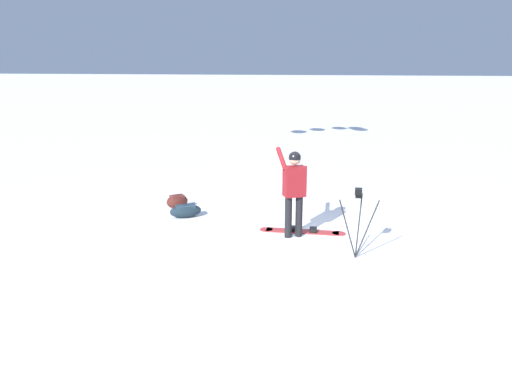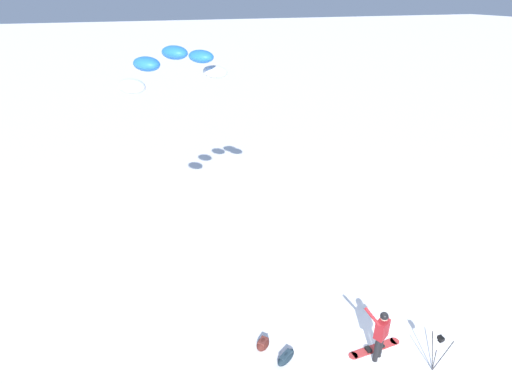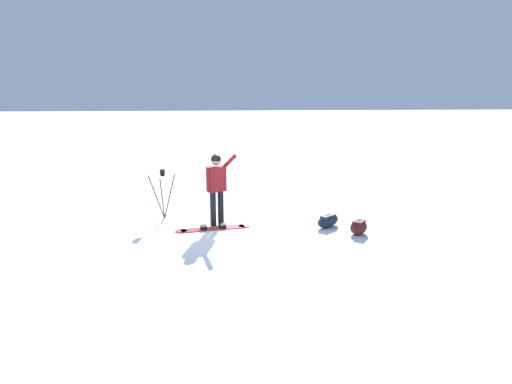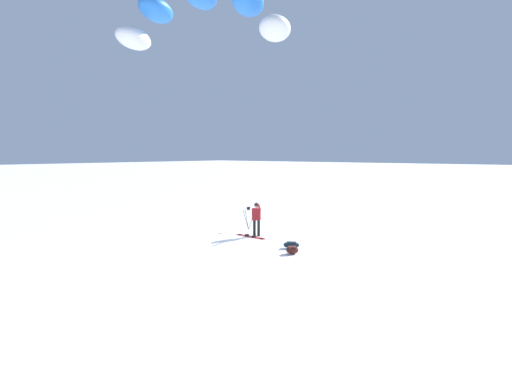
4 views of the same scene
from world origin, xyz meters
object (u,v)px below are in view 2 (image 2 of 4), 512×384
object	(u,v)px
traction_kite	(176,66)
snowboarder	(381,331)
snowboard	(374,348)
gear_bag_large	(286,357)
gear_bag_small	(263,344)
camera_tripod	(439,346)

from	to	relation	value
traction_kite	snowboarder	bearing A→B (deg)	-60.70
snowboard	gear_bag_large	size ratio (longest dim) A/B	2.34
snowboard	traction_kite	distance (m)	10.79
snowboard	gear_bag_large	world-z (taller)	gear_bag_large
snowboard	gear_bag_large	xyz separation A→B (m)	(-2.66, 0.42, 0.13)
gear_bag_small	snowboarder	bearing A→B (deg)	-25.04
traction_kite	camera_tripod	size ratio (longest dim) A/B	3.28
traction_kite	gear_bag_small	size ratio (longest dim) A/B	6.83
snowboarder	camera_tripod	bearing A→B (deg)	-34.65
snowboarder	traction_kite	xyz separation A→B (m)	(-4.02, 7.17, 6.20)
gear_bag_large	gear_bag_small	bearing A→B (deg)	124.58
gear_bag_small	snowboard	bearing A→B (deg)	-19.14
gear_bag_large	gear_bag_small	xyz separation A→B (m)	(-0.46, 0.66, 0.02)
snowboarder	gear_bag_large	world-z (taller)	snowboarder
camera_tripod	traction_kite	bearing A→B (deg)	123.26
snowboarder	traction_kite	world-z (taller)	traction_kite
snowboard	gear_bag_small	bearing A→B (deg)	160.86
camera_tripod	snowboard	bearing A→B (deg)	133.44
snowboard	traction_kite	world-z (taller)	traction_kite
gear_bag_large	snowboard	bearing A→B (deg)	-8.96
snowboard	camera_tripod	distance (m)	1.83
snowboard	camera_tripod	world-z (taller)	camera_tripod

